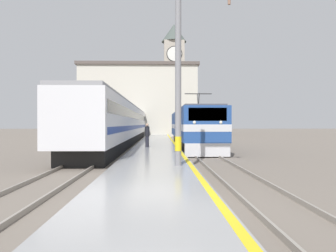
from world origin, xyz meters
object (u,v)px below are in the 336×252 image
Objects in this scene: clock_tower at (174,75)px; catenary_mast at (180,71)px; second_waiting_passenger at (147,134)px; person_on_platform at (147,135)px; passenger_train at (129,123)px; locomotive_train at (192,128)px.

catenary_mast is at bearing -92.24° from clock_tower.
catenary_mast is 15.66m from second_waiting_passenger.
person_on_platform is at bearing 99.47° from catenary_mast.
clock_tower reaches higher than catenary_mast.
second_waiting_passenger is 37.80m from clock_tower.
clock_tower is at bearing 74.27° from passenger_train.
catenary_mast reaches higher than second_waiting_passenger.
passenger_train is 30.92× the size of person_on_platform.
clock_tower reaches higher than second_waiting_passenger.
clock_tower is (2.00, 51.32, 7.41)m from catenary_mast.
clock_tower is at bearing 90.06° from locomotive_train.
locomotive_train is 13.84m from passenger_train.
second_waiting_passenger is 0.07× the size of clock_tower.
passenger_train is at bearing 99.54° from person_on_platform.
passenger_train is 17.38m from person_on_platform.
catenary_mast is (4.64, -27.71, 2.16)m from passenger_train.
clock_tower is (6.65, 23.61, 9.56)m from passenger_train.
catenary_mast is at bearing -97.46° from locomotive_train.
catenary_mast is 4.51× the size of person_on_platform.
catenary_mast reaches higher than passenger_train.
catenary_mast reaches higher than locomotive_train.
catenary_mast is at bearing -80.53° from person_on_platform.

